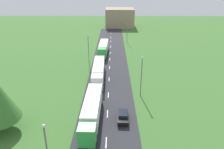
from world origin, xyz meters
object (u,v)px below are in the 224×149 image
at_px(truck_lead, 92,110).
at_px(truck_third, 103,48).
at_px(lamppost_second, 141,75).
at_px(lamppost_fourth, 127,32).
at_px(distant_building, 120,18).
at_px(car_second, 123,116).
at_px(lamppost_third, 88,48).
at_px(truck_second, 99,71).

height_order(truck_lead, truck_third, truck_lead).
xyz_separation_m(lamppost_second, lamppost_fourth, (-0.36, 42.22, -0.47)).
distance_m(lamppost_second, distant_building, 75.66).
height_order(truck_lead, car_second, truck_lead).
bearing_deg(truck_lead, distant_building, 85.51).
bearing_deg(distant_building, lamppost_third, -100.12).
relative_size(lamppost_fourth, distant_building, 0.52).
relative_size(truck_lead, lamppost_second, 1.70).
xyz_separation_m(truck_third, lamppost_third, (-3.70, -8.39, 2.43)).
height_order(truck_lead, lamppost_fourth, lamppost_fourth).
relative_size(truck_second, distant_building, 1.04).
distance_m(car_second, distant_building, 84.39).
bearing_deg(lamppost_third, truck_lead, -83.13).
bearing_deg(lamppost_fourth, truck_second, -104.24).
height_order(car_second, distant_building, distant_building).
relative_size(truck_lead, lamppost_third, 1.75).
bearing_deg(lamppost_second, distant_building, 91.76).
relative_size(truck_lead, truck_second, 0.97).
relative_size(truck_third, lamppost_third, 1.64).
bearing_deg(lamppost_second, lamppost_third, 122.60).
bearing_deg(car_second, truck_third, 97.52).
distance_m(truck_lead, lamppost_second, 12.88).
xyz_separation_m(truck_lead, car_second, (5.10, 0.24, -1.33)).
xyz_separation_m(truck_lead, lamppost_second, (8.97, 8.91, 2.48)).
xyz_separation_m(truck_second, lamppost_second, (8.96, -8.33, 2.55)).
bearing_deg(truck_second, lamppost_second, -42.93).
distance_m(truck_second, lamppost_third, 11.78).
xyz_separation_m(lamppost_third, distant_building, (10.04, 56.28, 0.03)).
distance_m(truck_third, distant_building, 48.38).
distance_m(truck_second, distant_building, 67.66).
distance_m(truck_lead, lamppost_third, 28.55).
height_order(truck_second, lamppost_second, lamppost_second).
distance_m(truck_third, lamppost_second, 29.16).
distance_m(car_second, lamppost_third, 29.50).
height_order(lamppost_third, distant_building, distant_building).
relative_size(truck_second, car_second, 3.51).
relative_size(truck_lead, car_second, 3.39).
relative_size(truck_third, lamppost_second, 1.60).
height_order(car_second, lamppost_fourth, lamppost_fourth).
distance_m(truck_second, lamppost_second, 12.50).
xyz_separation_m(truck_second, lamppost_fourth, (8.60, 33.88, 2.08)).
height_order(lamppost_fourth, distant_building, distant_building).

